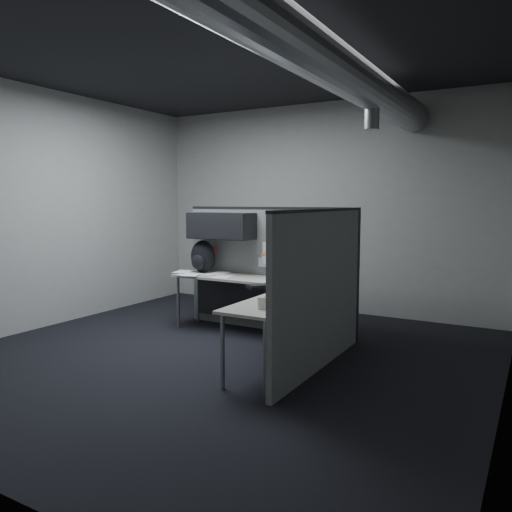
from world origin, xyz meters
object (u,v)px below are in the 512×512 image
Objects in this scene: desk at (262,293)px; phone at (277,298)px; monitor at (317,262)px; backpack at (202,257)px; keyboard at (269,286)px.

phone reaches higher than desk.
monitor is 2.20× the size of phone.
desk is 1.22m from backpack.
monitor is 1.17× the size of keyboard.
desk is 1.13m from phone.
keyboard is at bearing -127.15° from monitor.
desk is at bearing 122.57° from keyboard.
phone reaches higher than keyboard.
desk is at bearing -6.43° from backpack.
desk is 4.51× the size of keyboard.
monitor reaches higher than backpack.
desk is 3.86× the size of monitor.
phone is (0.67, -0.90, 0.16)m from desk.
backpack is at bearing 162.91° from desk.
backpack reaches higher than desk.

